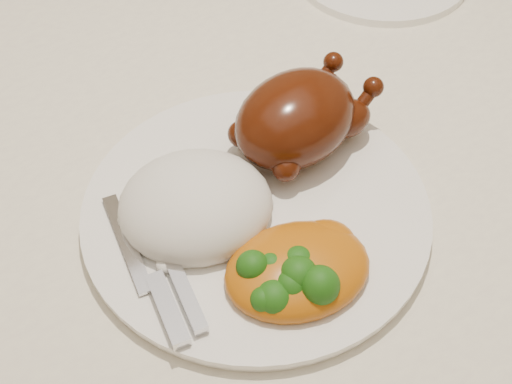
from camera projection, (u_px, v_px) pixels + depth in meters
dining_table at (268, 184)px, 0.79m from camera, size 1.60×0.90×0.76m
tablecloth at (269, 136)px, 0.73m from camera, size 1.73×1.03×0.18m
dinner_plate at (256, 212)px, 0.62m from camera, size 0.36×0.36×0.01m
roast_chicken at (298, 117)px, 0.63m from camera, size 0.16×0.12×0.08m
rice_mound at (196, 206)px, 0.60m from camera, size 0.17×0.16×0.07m
mac_and_cheese at (299, 270)px, 0.56m from camera, size 0.13×0.11×0.05m
cutlery at (163, 281)px, 0.56m from camera, size 0.04×0.16×0.01m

